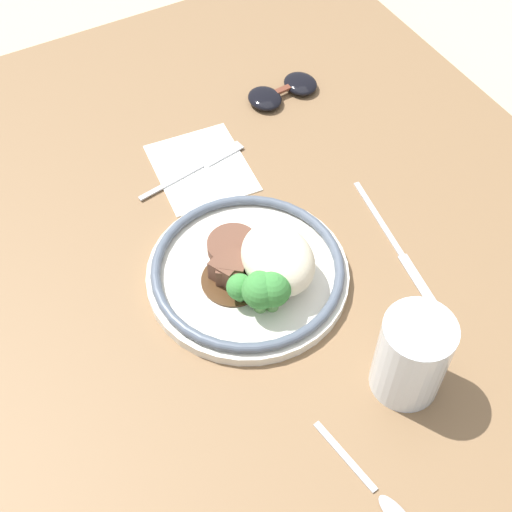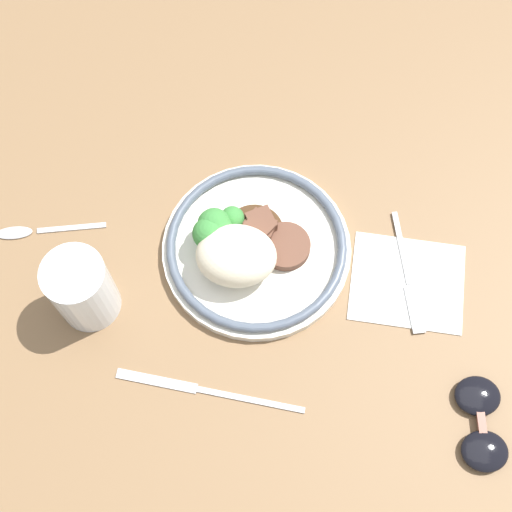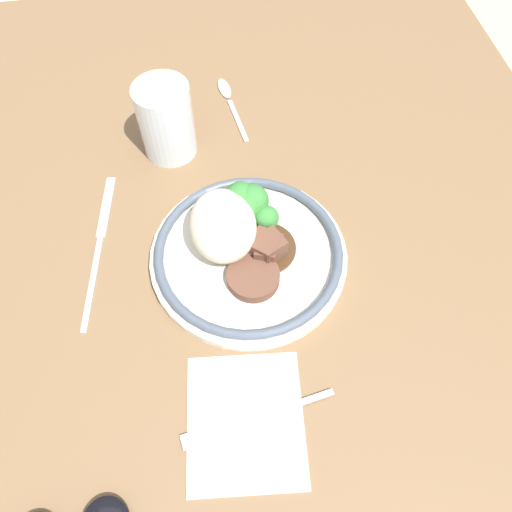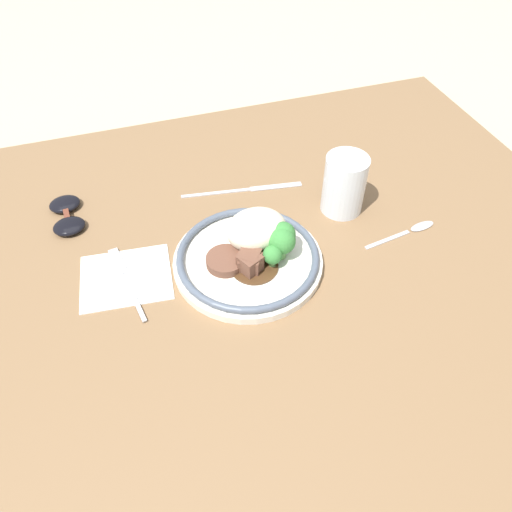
% 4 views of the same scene
% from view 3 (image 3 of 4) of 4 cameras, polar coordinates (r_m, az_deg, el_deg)
% --- Properties ---
extents(ground_plane, '(8.00, 8.00, 0.00)m').
position_cam_3_polar(ground_plane, '(0.67, -1.11, -0.48)').
color(ground_plane, tan).
extents(dining_table, '(1.19, 0.96, 0.04)m').
position_cam_3_polar(dining_table, '(0.65, -1.14, 0.42)').
color(dining_table, brown).
rests_on(dining_table, ground).
extents(napkin, '(0.15, 0.13, 0.00)m').
position_cam_3_polar(napkin, '(0.55, -1.23, -18.29)').
color(napkin, white).
rests_on(napkin, dining_table).
extents(plate, '(0.24, 0.24, 0.08)m').
position_cam_3_polar(plate, '(0.61, -1.33, 1.54)').
color(plate, silver).
rests_on(plate, dining_table).
extents(juice_glass, '(0.07, 0.07, 0.11)m').
position_cam_3_polar(juice_glass, '(0.72, -10.16, 14.58)').
color(juice_glass, '#F4AD19').
rests_on(juice_glass, dining_table).
extents(fork, '(0.04, 0.17, 0.00)m').
position_cam_3_polar(fork, '(0.54, -1.38, -18.45)').
color(fork, '#B7B7BC').
rests_on(fork, napkin).
extents(knife, '(0.23, 0.04, 0.00)m').
position_cam_3_polar(knife, '(0.67, -17.42, 1.55)').
color(knife, '#B7B7BC').
rests_on(knife, dining_table).
extents(spoon, '(0.14, 0.03, 0.01)m').
position_cam_3_polar(spoon, '(0.82, -3.27, 17.80)').
color(spoon, '#B7B7BC').
rests_on(spoon, dining_table).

